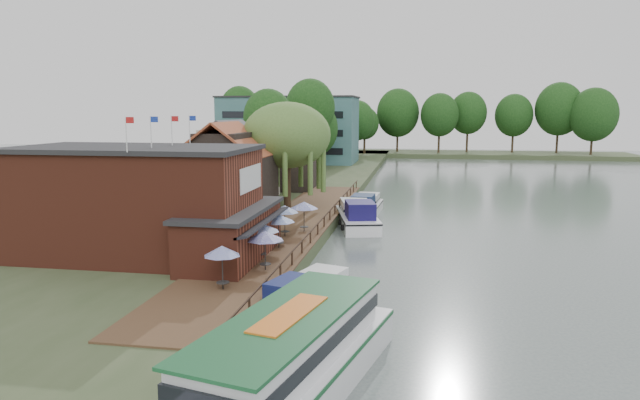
# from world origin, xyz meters

# --- Properties ---
(ground) EXTENTS (260.00, 260.00, 0.00)m
(ground) POSITION_xyz_m (0.00, 0.00, 0.00)
(ground) COLOR #4D5957
(ground) RESTS_ON ground
(land_bank) EXTENTS (50.00, 140.00, 1.00)m
(land_bank) POSITION_xyz_m (-30.00, 35.00, 0.50)
(land_bank) COLOR #384728
(land_bank) RESTS_ON ground
(quay_deck) EXTENTS (6.00, 50.00, 0.10)m
(quay_deck) POSITION_xyz_m (-8.00, 10.00, 1.05)
(quay_deck) COLOR #47301E
(quay_deck) RESTS_ON land_bank
(quay_rail) EXTENTS (0.20, 49.00, 1.00)m
(quay_rail) POSITION_xyz_m (-5.30, 10.50, 1.50)
(quay_rail) COLOR black
(quay_rail) RESTS_ON land_bank
(pub) EXTENTS (20.00, 11.00, 7.30)m
(pub) POSITION_xyz_m (-14.00, -1.00, 4.65)
(pub) COLOR maroon
(pub) RESTS_ON land_bank
(hotel_block) EXTENTS (25.40, 12.40, 12.30)m
(hotel_block) POSITION_xyz_m (-22.00, 70.00, 7.15)
(hotel_block) COLOR #38666B
(hotel_block) RESTS_ON land_bank
(cottage_a) EXTENTS (8.60, 7.60, 8.50)m
(cottage_a) POSITION_xyz_m (-15.00, 14.00, 5.25)
(cottage_a) COLOR black
(cottage_a) RESTS_ON land_bank
(cottage_b) EXTENTS (9.60, 8.60, 8.50)m
(cottage_b) POSITION_xyz_m (-18.00, 24.00, 5.25)
(cottage_b) COLOR beige
(cottage_b) RESTS_ON land_bank
(cottage_c) EXTENTS (7.60, 7.60, 8.50)m
(cottage_c) POSITION_xyz_m (-14.00, 33.00, 5.25)
(cottage_c) COLOR black
(cottage_c) RESTS_ON land_bank
(willow) EXTENTS (8.60, 8.60, 10.43)m
(willow) POSITION_xyz_m (-10.50, 19.00, 6.21)
(willow) COLOR #476B2D
(willow) RESTS_ON land_bank
(umbrella_0) EXTENTS (1.97, 1.97, 2.38)m
(umbrella_0) POSITION_xyz_m (-7.88, -7.33, 2.29)
(umbrella_0) COLOR navy
(umbrella_0) RESTS_ON quay_deck
(umbrella_1) EXTENTS (2.27, 2.27, 2.38)m
(umbrella_1) POSITION_xyz_m (-6.64, -3.36, 2.29)
(umbrella_1) COLOR navy
(umbrella_1) RESTS_ON quay_deck
(umbrella_2) EXTENTS (2.42, 2.42, 2.38)m
(umbrella_2) POSITION_xyz_m (-7.57, -0.99, 2.29)
(umbrella_2) COLOR navy
(umbrella_2) RESTS_ON quay_deck
(umbrella_3) EXTENTS (2.28, 2.28, 2.38)m
(umbrella_3) POSITION_xyz_m (-7.20, 2.25, 2.29)
(umbrella_3) COLOR #1C3C9A
(umbrella_3) RESTS_ON quay_deck
(umbrella_4) EXTENTS (2.13, 2.13, 2.38)m
(umbrella_4) POSITION_xyz_m (-7.64, 5.94, 2.29)
(umbrella_4) COLOR navy
(umbrella_4) RESTS_ON quay_deck
(umbrella_5) EXTENTS (2.27, 2.27, 2.38)m
(umbrella_5) POSITION_xyz_m (-6.56, 7.92, 2.29)
(umbrella_5) COLOR navy
(umbrella_5) RESTS_ON quay_deck
(cruiser_0) EXTENTS (5.47, 9.46, 2.15)m
(cruiser_0) POSITION_xyz_m (-3.31, -6.81, 1.07)
(cruiser_0) COLOR white
(cruiser_0) RESTS_ON ground
(cruiser_1) EXTENTS (5.89, 11.27, 2.64)m
(cruiser_1) POSITION_xyz_m (-3.22, 15.92, 1.32)
(cruiser_1) COLOR white
(cruiser_1) RESTS_ON ground
(cruiser_2) EXTENTS (3.56, 9.67, 2.30)m
(cruiser_2) POSITION_xyz_m (-3.04, 22.26, 1.15)
(cruiser_2) COLOR silver
(cruiser_2) RESTS_ON ground
(tour_boat) EXTENTS (7.56, 15.53, 3.27)m
(tour_boat) POSITION_xyz_m (-2.41, -16.68, 1.63)
(tour_boat) COLOR silver
(tour_boat) RESTS_ON ground
(swan) EXTENTS (0.44, 0.44, 0.44)m
(swan) POSITION_xyz_m (-3.12, -12.83, 0.22)
(swan) COLOR white
(swan) RESTS_ON ground
(bank_tree_0) EXTENTS (7.00, 7.00, 12.65)m
(bank_tree_0) POSITION_xyz_m (-18.80, 43.02, 7.33)
(bank_tree_0) COLOR #143811
(bank_tree_0) RESTS_ON land_bank
(bank_tree_1) EXTENTS (7.65, 7.65, 14.47)m
(bank_tree_1) POSITION_xyz_m (-14.46, 51.69, 8.24)
(bank_tree_1) COLOR #143811
(bank_tree_1) RESTS_ON land_bank
(bank_tree_2) EXTENTS (8.04, 8.04, 11.28)m
(bank_tree_2) POSITION_xyz_m (-15.18, 58.68, 6.64)
(bank_tree_2) COLOR #143811
(bank_tree_2) RESTS_ON land_bank
(bank_tree_3) EXTENTS (7.19, 7.19, 11.25)m
(bank_tree_3) POSITION_xyz_m (-18.15, 77.72, 6.63)
(bank_tree_3) COLOR #143811
(bank_tree_3) RESTS_ON land_bank
(bank_tree_4) EXTENTS (7.29, 7.29, 11.81)m
(bank_tree_4) POSITION_xyz_m (-10.71, 84.11, 6.91)
(bank_tree_4) COLOR #143811
(bank_tree_4) RESTS_ON land_bank
(bank_tree_5) EXTENTS (6.42, 6.42, 10.54)m
(bank_tree_5) POSITION_xyz_m (-10.12, 94.07, 6.27)
(bank_tree_5) COLOR #143811
(bank_tree_5) RESTS_ON land_bank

